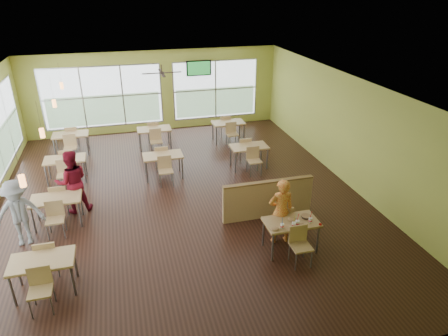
{
  "coord_description": "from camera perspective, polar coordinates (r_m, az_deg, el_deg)",
  "views": [
    {
      "loc": [
        -1.42,
        -9.88,
        5.61
      ],
      "look_at": [
        1.06,
        -0.72,
        1.14
      ],
      "focal_mm": 32.0,
      "sensor_mm": 36.0,
      "label": 1
    }
  ],
  "objects": [
    {
      "name": "patron_maroon",
      "position": [
        11.12,
        -20.88,
        -1.84
      ],
      "size": [
        0.94,
        0.78,
        1.72
      ],
      "primitive_type": "imported",
      "rotation": [
        0.0,
        0.0,
        3.31
      ],
      "color": "maroon",
      "rests_on": "floor"
    },
    {
      "name": "cup_yellow",
      "position": [
        8.85,
        9.95,
        -7.99
      ],
      "size": [
        0.09,
        0.09,
        0.33
      ],
      "color": "white",
      "rests_on": "main_table"
    },
    {
      "name": "main_table",
      "position": [
        9.16,
        9.57,
        -8.13
      ],
      "size": [
        1.22,
        1.52,
        0.87
      ],
      "color": "tan",
      "rests_on": "floor"
    },
    {
      "name": "half_wall_divider",
      "position": [
        10.34,
        6.28,
        -4.41
      ],
      "size": [
        2.4,
        0.14,
        1.04
      ],
      "color": "tan",
      "rests_on": "floor"
    },
    {
      "name": "cup_red_far",
      "position": [
        9.08,
        12.23,
        -7.29
      ],
      "size": [
        0.09,
        0.09,
        0.32
      ],
      "color": "white",
      "rests_on": "main_table"
    },
    {
      "name": "food_basket",
      "position": [
        9.26,
        11.64,
        -6.79
      ],
      "size": [
        0.23,
        0.23,
        0.05
      ],
      "color": "black",
      "rests_on": "main_table"
    },
    {
      "name": "wrapper_left",
      "position": [
        8.75,
        7.37,
        -8.6
      ],
      "size": [
        0.21,
        0.2,
        0.04
      ],
      "primitive_type": "ellipsoid",
      "rotation": [
        0.0,
        0.0,
        -0.26
      ],
      "color": "#9A6E4A",
      "rests_on": "main_table"
    },
    {
      "name": "tv_backwall",
      "position": [
        16.41,
        -3.63,
        14.05
      ],
      "size": [
        1.0,
        0.07,
        0.6
      ],
      "color": "black",
      "rests_on": "wall_back"
    },
    {
      "name": "ceiling_fan",
      "position": [
        13.23,
        -8.89,
        13.3
      ],
      "size": [
        1.25,
        1.25,
        0.29
      ],
      "color": "#2D2119",
      "rests_on": "ceiling"
    },
    {
      "name": "man_plaid",
      "position": [
        9.28,
        8.11,
        -6.17
      ],
      "size": [
        0.62,
        0.43,
        1.63
      ],
      "primitive_type": "imported",
      "rotation": [
        0.0,
        0.0,
        3.08
      ],
      "color": "red",
      "rests_on": "floor"
    },
    {
      "name": "ketchup_cup",
      "position": [
        9.09,
        13.6,
        -7.82
      ],
      "size": [
        0.07,
        0.07,
        0.03
      ],
      "primitive_type": "cylinder",
      "color": "#9E0300",
      "rests_on": "main_table"
    },
    {
      "name": "cup_blue",
      "position": [
        8.78,
        8.3,
        -8.18
      ],
      "size": [
        0.09,
        0.09,
        0.31
      ],
      "color": "white",
      "rests_on": "main_table"
    },
    {
      "name": "patron_grey",
      "position": [
        10.25,
        -27.26,
        -5.74
      ],
      "size": [
        1.13,
        0.74,
        1.64
      ],
      "primitive_type": "imported",
      "rotation": [
        0.0,
        0.0,
        0.12
      ],
      "color": "slate",
      "rests_on": "floor"
    },
    {
      "name": "dining_tables",
      "position": [
        12.62,
        -12.2,
        1.38
      ],
      "size": [
        6.92,
        8.72,
        0.87
      ],
      "color": "tan",
      "rests_on": "floor"
    },
    {
      "name": "wrapper_right",
      "position": [
        8.99,
        11.04,
        -7.91
      ],
      "size": [
        0.16,
        0.15,
        0.03
      ],
      "primitive_type": "ellipsoid",
      "rotation": [
        0.0,
        0.0,
        0.29
      ],
      "color": "#9A6E4A",
      "rests_on": "main_table"
    },
    {
      "name": "room",
      "position": [
        10.76,
        -6.45,
        3.16
      ],
      "size": [
        12.0,
        12.04,
        3.2
      ],
      "color": "black",
      "rests_on": "ground"
    },
    {
      "name": "wrapper_mid",
      "position": [
        9.12,
        9.72,
        -7.23
      ],
      "size": [
        0.21,
        0.19,
        0.05
      ],
      "primitive_type": "ellipsoid",
      "rotation": [
        0.0,
        0.0,
        0.1
      ],
      "color": "#9A6E4A",
      "rests_on": "main_table"
    },
    {
      "name": "window_bays",
      "position": [
        13.66,
        -19.64,
        6.1
      ],
      "size": [
        9.24,
        10.24,
        2.38
      ],
      "color": "white",
      "rests_on": "room"
    },
    {
      "name": "cup_red_near",
      "position": [
        8.91,
        10.45,
        -7.77
      ],
      "size": [
        0.1,
        0.1,
        0.36
      ],
      "color": "white",
      "rests_on": "main_table"
    },
    {
      "name": "pendant_lights",
      "position": [
        11.16,
        -23.79,
        6.63
      ],
      "size": [
        0.11,
        7.31,
        0.86
      ],
      "color": "#2D2119",
      "rests_on": "ceiling"
    }
  ]
}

